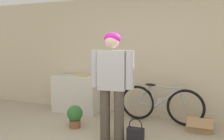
{
  "coord_description": "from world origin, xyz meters",
  "views": [
    {
      "loc": [
        1.15,
        -2.14,
        1.56
      ],
      "look_at": [
        -0.01,
        1.07,
        1.16
      ],
      "focal_mm": 35.0,
      "sensor_mm": 36.0,
      "label": 1
    }
  ],
  "objects_px": {
    "handbag": "(135,135)",
    "cardboard_box": "(199,125)",
    "banana": "(83,75)",
    "bicycle": "(160,104)",
    "potted_plant": "(75,115)",
    "person": "(112,80)"
  },
  "relations": [
    {
      "from": "bicycle",
      "to": "potted_plant",
      "type": "xyz_separation_m",
      "value": [
        -1.48,
        -0.82,
        -0.14
      ]
    },
    {
      "from": "handbag",
      "to": "cardboard_box",
      "type": "bearing_deg",
      "value": 44.5
    },
    {
      "from": "person",
      "to": "bicycle",
      "type": "relative_size",
      "value": 1.05
    },
    {
      "from": "banana",
      "to": "handbag",
      "type": "height_order",
      "value": "banana"
    },
    {
      "from": "cardboard_box",
      "to": "potted_plant",
      "type": "relative_size",
      "value": 1.09
    },
    {
      "from": "bicycle",
      "to": "cardboard_box",
      "type": "height_order",
      "value": "bicycle"
    },
    {
      "from": "handbag",
      "to": "potted_plant",
      "type": "distance_m",
      "value": 1.28
    },
    {
      "from": "banana",
      "to": "handbag",
      "type": "xyz_separation_m",
      "value": [
        1.55,
        -1.21,
        -0.72
      ]
    },
    {
      "from": "bicycle",
      "to": "cardboard_box",
      "type": "bearing_deg",
      "value": -8.96
    },
    {
      "from": "person",
      "to": "potted_plant",
      "type": "relative_size",
      "value": 4.14
    },
    {
      "from": "handbag",
      "to": "banana",
      "type": "bearing_deg",
      "value": 141.91
    },
    {
      "from": "banana",
      "to": "handbag",
      "type": "relative_size",
      "value": 0.86
    },
    {
      "from": "handbag",
      "to": "cardboard_box",
      "type": "height_order",
      "value": "handbag"
    },
    {
      "from": "bicycle",
      "to": "banana",
      "type": "height_order",
      "value": "banana"
    },
    {
      "from": "potted_plant",
      "to": "handbag",
      "type": "bearing_deg",
      "value": -13.04
    },
    {
      "from": "handbag",
      "to": "cardboard_box",
      "type": "xyz_separation_m",
      "value": [
        0.96,
        0.95,
        -0.04
      ]
    },
    {
      "from": "bicycle",
      "to": "cardboard_box",
      "type": "relative_size",
      "value": 3.63
    },
    {
      "from": "banana",
      "to": "cardboard_box",
      "type": "height_order",
      "value": "banana"
    },
    {
      "from": "bicycle",
      "to": "banana",
      "type": "distance_m",
      "value": 1.85
    },
    {
      "from": "person",
      "to": "banana",
      "type": "relative_size",
      "value": 4.95
    },
    {
      "from": "cardboard_box",
      "to": "potted_plant",
      "type": "bearing_deg",
      "value": -163.33
    },
    {
      "from": "bicycle",
      "to": "handbag",
      "type": "relative_size",
      "value": 4.06
    }
  ]
}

